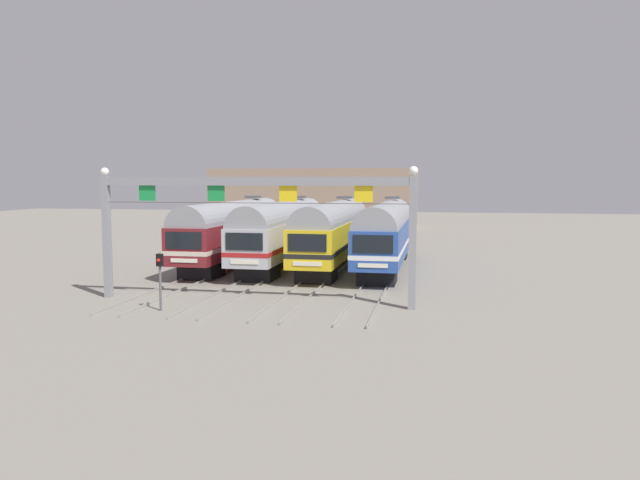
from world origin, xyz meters
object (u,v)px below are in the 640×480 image
Objects in this scene: commuter_train_yellow at (334,231)px; commuter_train_blue at (386,231)px; yard_signal_mast at (160,270)px; commuter_train_stainless at (283,230)px; catenary_gantry at (252,204)px; commuter_train_maroon at (233,229)px.

commuter_train_yellow is 3.81m from commuter_train_blue.
commuter_train_yellow reaches higher than yard_signal_mast.
commuter_train_stainless is 16.31m from yard_signal_mast.
catenary_gantry is at bearing -98.03° from commuter_train_yellow.
commuter_train_stainless is at bearing 83.29° from yard_signal_mast.
commuter_train_blue is at bearing 67.07° from catenary_gantry.
catenary_gantry is at bearing -112.93° from commuter_train_blue.
catenary_gantry is at bearing -81.97° from commuter_train_stainless.
commuter_train_blue is at bearing 0.00° from commuter_train_maroon.
commuter_train_maroon is 14.85m from catenary_gantry.
commuter_train_blue is 18.79m from yard_signal_mast.
commuter_train_maroon is at bearing 180.00° from commuter_train_yellow.
yard_signal_mast is (-3.81, -2.68, -3.10)m from catenary_gantry.
commuter_train_maroon is at bearing 96.71° from yard_signal_mast.
commuter_train_maroon is 1.00× the size of commuter_train_yellow.
yard_signal_mast is at bearing -120.46° from commuter_train_blue.
commuter_train_stainless is 13.84m from catenary_gantry.
catenary_gantry is (1.90, -13.50, 2.39)m from commuter_train_stainless.
commuter_train_blue is (11.42, 0.00, 0.00)m from commuter_train_maroon.
yard_signal_mast is (-5.71, -16.18, -0.71)m from commuter_train_yellow.
commuter_train_blue reaches higher than yard_signal_mast.
catenary_gantry is 5.60m from yard_signal_mast.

